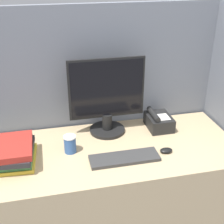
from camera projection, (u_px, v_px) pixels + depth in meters
cubicle_panel_rear at (100, 116)px, 2.20m from camera, size 1.95×0.04×1.53m
desk at (112, 195)px, 2.05m from camera, size 1.55×0.67×0.73m
monitor at (107, 99)px, 1.98m from camera, size 0.49×0.23×0.50m
keyboard at (124, 158)px, 1.78m from camera, size 0.40×0.13×0.02m
mouse at (166, 150)px, 1.85m from camera, size 0.08×0.05×0.03m
coffee_cup at (70, 144)px, 1.84m from camera, size 0.07×0.07×0.11m
book_stack at (15, 153)px, 1.74m from camera, size 0.24×0.31×0.12m
desk_telephone at (159, 121)px, 2.10m from camera, size 0.16×0.20×0.12m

